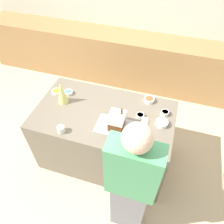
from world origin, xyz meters
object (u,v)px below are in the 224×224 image
(candy_bowl_center_rear, at_px, (165,113))
(candy_bowl_far_left, at_px, (162,123))
(candy_bowl_far_right, at_px, (68,92))
(candy_bowl_near_tray_left, at_px, (56,92))
(baking_tray, at_px, (117,127))
(mug, at_px, (61,129))
(candy_bowl_behind_tray, at_px, (149,100))
(candy_bowl_near_tray_right, at_px, (140,116))
(person, at_px, (131,185))
(decorative_tree, at_px, (62,92))
(gingerbread_house, at_px, (117,121))

(candy_bowl_center_rear, xyz_separation_m, candy_bowl_far_left, (-0.01, -0.17, 0.00))
(candy_bowl_far_right, xyz_separation_m, candy_bowl_near_tray_left, (-0.16, -0.03, -0.00))
(candy_bowl_center_rear, relative_size, candy_bowl_near_tray_left, 0.80)
(baking_tray, distance_m, mug, 0.62)
(candy_bowl_behind_tray, bearing_deg, baking_tray, -116.88)
(candy_bowl_near_tray_right, distance_m, person, 0.86)
(candy_bowl_behind_tray, height_order, mug, mug)
(decorative_tree, bearing_deg, baking_tray, -15.01)
(candy_bowl_near_tray_left, bearing_deg, person, -37.10)
(mug, bearing_deg, candy_bowl_far_left, 22.63)
(gingerbread_house, relative_size, person, 0.16)
(gingerbread_house, xyz_separation_m, candy_bowl_behind_tray, (0.27, 0.53, -0.08))
(candy_bowl_far_left, bearing_deg, candy_bowl_near_tray_right, 170.58)
(candy_bowl_near_tray_right, distance_m, candy_bowl_far_left, 0.26)
(decorative_tree, height_order, candy_bowl_center_rear, decorative_tree)
(candy_bowl_near_tray_right, relative_size, candy_bowl_far_left, 0.67)
(decorative_tree, distance_m, candy_bowl_near_tray_left, 0.24)
(decorative_tree, relative_size, candy_bowl_far_left, 2.17)
(decorative_tree, height_order, candy_bowl_far_right, decorative_tree)
(decorative_tree, xyz_separation_m, mug, (0.19, -0.45, -0.11))
(person, bearing_deg, candy_bowl_behind_tray, 92.63)
(decorative_tree, relative_size, candy_bowl_near_tray_left, 2.59)
(candy_bowl_near_tray_left, xyz_separation_m, mug, (0.36, -0.57, 0.02))
(baking_tray, height_order, decorative_tree, decorative_tree)
(candy_bowl_behind_tray, height_order, person, person)
(candy_bowl_near_tray_right, xyz_separation_m, candy_bowl_far_right, (-0.98, 0.12, -0.00))
(candy_bowl_center_rear, xyz_separation_m, mug, (-1.06, -0.61, 0.01))
(mug, bearing_deg, candy_bowl_far_right, 108.16)
(baking_tray, xyz_separation_m, candy_bowl_behind_tray, (0.27, 0.53, 0.02))
(candy_bowl_far_right, distance_m, person, 1.46)
(candy_bowl_far_right, height_order, person, person)
(gingerbread_house, height_order, candy_bowl_far_left, gingerbread_house)
(candy_bowl_near_tray_right, relative_size, candy_bowl_far_right, 0.87)
(decorative_tree, distance_m, mug, 0.50)
(gingerbread_house, relative_size, candy_bowl_far_left, 1.94)
(candy_bowl_near_tray_left, height_order, candy_bowl_far_left, candy_bowl_far_left)
(baking_tray, height_order, gingerbread_house, gingerbread_house)
(gingerbread_house, bearing_deg, candy_bowl_far_left, 21.74)
(candy_bowl_near_tray_right, xyz_separation_m, candy_bowl_center_rear, (0.27, 0.13, 0.01))
(candy_bowl_far_right, distance_m, mug, 0.64)
(gingerbread_house, xyz_separation_m, person, (0.32, -0.62, -0.12))
(mug, xyz_separation_m, person, (0.89, -0.37, -0.04))
(baking_tray, distance_m, candy_bowl_behind_tray, 0.60)
(candy_bowl_near_tray_right, xyz_separation_m, candy_bowl_near_tray_left, (-1.14, 0.09, -0.00))
(candy_bowl_behind_tray, bearing_deg, candy_bowl_center_rear, -37.69)
(candy_bowl_behind_tray, relative_size, candy_bowl_far_left, 0.92)
(candy_bowl_near_tray_right, bearing_deg, candy_bowl_near_tray_left, 175.35)
(candy_bowl_behind_tray, distance_m, mug, 1.14)
(candy_bowl_behind_tray, distance_m, candy_bowl_far_left, 0.40)
(candy_bowl_behind_tray, bearing_deg, candy_bowl_near_tray_right, -99.71)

